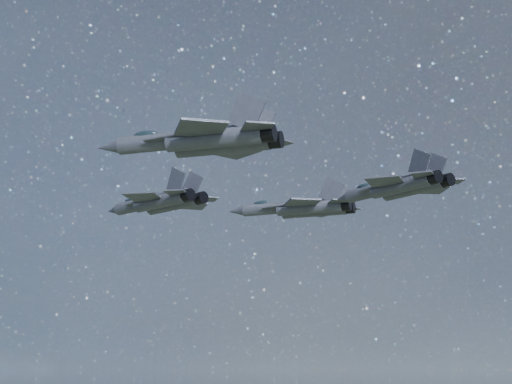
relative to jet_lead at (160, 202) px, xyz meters
The scene contains 4 objects.
jet_lead is the anchor object (origin of this frame).
jet_left 18.56m from the jet_lead, 46.79° to the left, with size 18.26×12.46×4.59m.
jet_right 27.17m from the jet_lead, 39.90° to the right, with size 19.57×13.23×4.93m.
jet_slot 32.96m from the jet_lead, ahead, with size 15.82×10.62×4.00m.
Camera 1 is at (50.06, -71.25, 134.46)m, focal length 55.00 mm.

